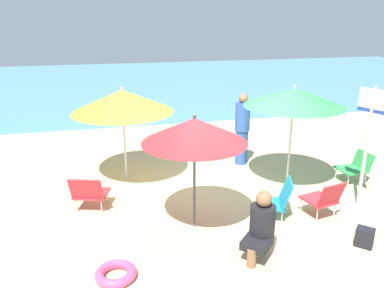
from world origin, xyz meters
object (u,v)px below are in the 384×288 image
(person_a, at_px, (242,129))
(warning_sign, at_px, (369,130))
(beach_chair_a, at_px, (278,198))
(swim_ring, at_px, (116,274))
(umbrella_yellow, at_px, (122,101))
(beach_chair_c, at_px, (356,166))
(beach_bag, at_px, (365,237))
(umbrella_green, at_px, (294,97))
(umbrella_red, at_px, (194,131))
(beach_chair_d, at_px, (324,198))
(beach_chair_b, at_px, (89,192))
(person_b, at_px, (261,224))

(person_a, relative_size, warning_sign, 0.76)
(beach_chair_a, xyz_separation_m, swim_ring, (-2.62, -0.93, -0.27))
(umbrella_yellow, distance_m, beach_chair_a, 3.35)
(beach_chair_c, bearing_deg, umbrella_yellow, -17.98)
(warning_sign, xyz_separation_m, beach_bag, (-0.71, -1.10, -1.21))
(umbrella_green, relative_size, person_a, 1.24)
(umbrella_red, distance_m, beach_bag, 2.83)
(beach_chair_d, xyz_separation_m, beach_bag, (0.14, -0.85, -0.22))
(warning_sign, bearing_deg, beach_chair_c, 37.09)
(umbrella_yellow, relative_size, beach_chair_b, 2.76)
(umbrella_green, distance_m, beach_chair_a, 1.95)
(beach_chair_c, xyz_separation_m, swim_ring, (-4.74, -1.90, -0.25))
(beach_chair_d, height_order, person_a, person_a)
(umbrella_red, bearing_deg, beach_bag, -26.34)
(umbrella_green, xyz_separation_m, umbrella_red, (-2.14, -1.13, -0.15))
(beach_chair_d, relative_size, person_a, 0.43)
(beach_bag, bearing_deg, beach_chair_a, 128.00)
(beach_chair_b, xyz_separation_m, warning_sign, (4.47, -0.90, 1.01))
(beach_chair_c, distance_m, swim_ring, 5.11)
(beach_chair_c, distance_m, beach_chair_d, 1.85)
(person_b, bearing_deg, beach_chair_a, -173.73)
(person_a, bearing_deg, beach_chair_d, -45.92)
(beach_chair_a, bearing_deg, person_b, 72.91)
(beach_chair_b, xyz_separation_m, beach_bag, (3.76, -2.00, -0.20))
(beach_chair_a, bearing_deg, warning_sign, -157.66)
(beach_chair_c, distance_m, beach_bag, 2.41)
(beach_chair_a, distance_m, warning_sign, 1.84)
(beach_chair_a, distance_m, person_b, 1.15)
(person_a, height_order, warning_sign, warning_sign)
(beach_bag, bearing_deg, beach_chair_c, 57.32)
(beach_chair_a, distance_m, beach_chair_d, 0.71)
(umbrella_yellow, bearing_deg, umbrella_red, -67.82)
(beach_chair_b, bearing_deg, person_a, -48.52)
(umbrella_yellow, distance_m, umbrella_red, 2.29)
(person_a, xyz_separation_m, swim_ring, (-2.90, -3.32, -0.72))
(beach_chair_b, distance_m, swim_ring, 1.93)
(beach_chair_d, relative_size, beach_bag, 2.46)
(beach_chair_c, height_order, beach_chair_d, beach_chair_d)
(beach_chair_b, xyz_separation_m, swim_ring, (0.31, -1.88, -0.28))
(umbrella_red, xyz_separation_m, beach_chair_c, (3.49, 0.93, -1.24))
(umbrella_red, bearing_deg, beach_chair_d, -6.64)
(umbrella_red, height_order, person_b, umbrella_red)
(umbrella_green, relative_size, umbrella_yellow, 1.00)
(beach_chair_a, bearing_deg, person_a, -76.01)
(person_a, bearing_deg, beach_chair_a, -61.46)
(swim_ring, relative_size, beach_bag, 1.91)
(umbrella_yellow, height_order, person_b, umbrella_yellow)
(person_b, distance_m, swim_ring, 1.97)
(beach_chair_a, distance_m, person_a, 2.45)
(beach_chair_d, distance_m, person_a, 2.66)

